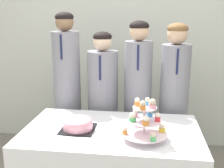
# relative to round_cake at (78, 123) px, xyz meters

# --- Properties ---
(wall_back) EXTENTS (9.00, 0.06, 2.70)m
(wall_back) POSITION_rel_round_cake_xyz_m (0.25, 1.46, 0.56)
(wall_back) COLOR silver
(wall_back) RESTS_ON ground_plane
(round_cake) EXTENTS (0.25, 0.25, 0.10)m
(round_cake) POSITION_rel_round_cake_xyz_m (0.00, 0.00, 0.00)
(round_cake) COLOR black
(round_cake) RESTS_ON table
(cake_knife) EXTENTS (0.31, 0.05, 0.01)m
(cake_knife) POSITION_rel_round_cake_xyz_m (-0.02, -0.15, -0.05)
(cake_knife) COLOR silver
(cake_knife) RESTS_ON table
(cupcake_stand) EXTENTS (0.32, 0.32, 0.30)m
(cupcake_stand) POSITION_rel_round_cake_xyz_m (0.49, -0.10, 0.09)
(cupcake_stand) COLOR silver
(cupcake_stand) RESTS_ON table
(student_0) EXTENTS (0.26, 0.26, 1.60)m
(student_0) POSITION_rel_round_cake_xyz_m (-0.26, 0.63, -0.02)
(student_0) COLOR gray
(student_0) RESTS_ON ground_plane
(student_1) EXTENTS (0.29, 0.29, 1.43)m
(student_1) POSITION_rel_round_cake_xyz_m (0.08, 0.63, -0.12)
(student_1) COLOR gray
(student_1) RESTS_ON ground_plane
(student_2) EXTENTS (0.25, 0.26, 1.52)m
(student_2) POSITION_rel_round_cake_xyz_m (0.41, 0.63, -0.05)
(student_2) COLOR gray
(student_2) RESTS_ON ground_plane
(student_3) EXTENTS (0.26, 0.27, 1.51)m
(student_3) POSITION_rel_round_cake_xyz_m (0.75, 0.63, -0.06)
(student_3) COLOR gray
(student_3) RESTS_ON ground_plane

